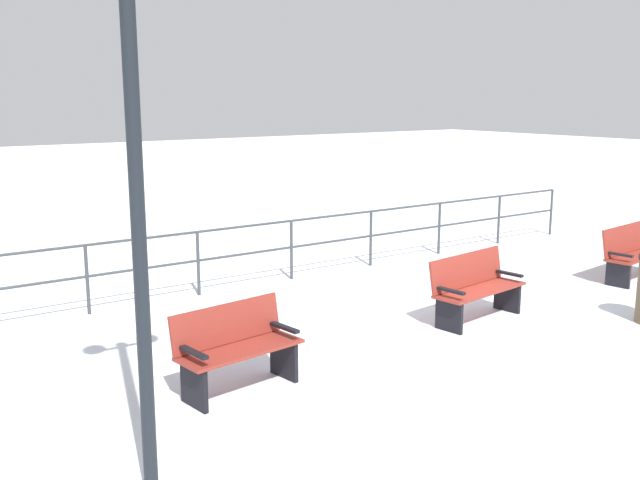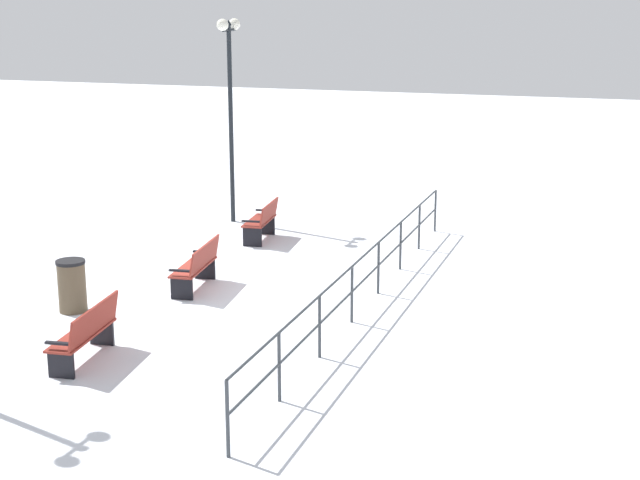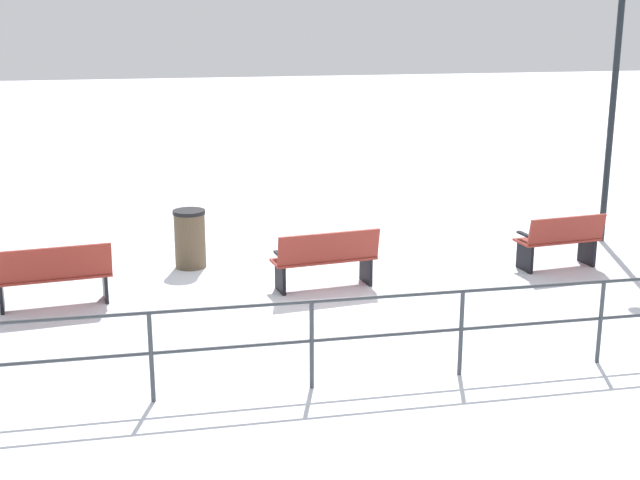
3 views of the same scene
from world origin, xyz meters
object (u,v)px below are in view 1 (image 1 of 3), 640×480
(bench_second, at_px, (475,287))
(bench_third, at_px, (634,252))
(bench_nearest, at_px, (236,348))
(lamppost_near, at_px, (128,28))

(bench_second, height_order, bench_third, same)
(bench_nearest, height_order, lamppost_near, lamppost_near)
(bench_nearest, distance_m, bench_second, 3.91)
(bench_nearest, distance_m, bench_third, 7.82)
(lamppost_near, bearing_deg, bench_nearest, 132.58)
(bench_third, bearing_deg, lamppost_near, -86.62)
(bench_second, distance_m, lamppost_near, 6.49)
(bench_second, xyz_separation_m, bench_third, (-0.02, 3.91, -0.00))
(bench_nearest, distance_m, lamppost_near, 3.74)
(bench_nearest, xyz_separation_m, lamppost_near, (1.43, -1.56, 3.08))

